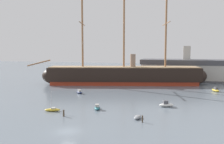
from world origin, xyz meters
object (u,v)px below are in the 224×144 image
at_px(sailboat_foreground_left, 52,110).
at_px(dockside_warehouse_right, 203,70).
at_px(dinghy_far_left, 65,82).
at_px(mooring_piling_nearest, 64,113).
at_px(seagull_in_flight, 83,43).
at_px(motorboat_alongside_bow, 79,92).
at_px(motorboat_far_right, 216,90).
at_px(dinghy_foreground_right, 138,117).
at_px(tall_ship, 124,75).
at_px(motorboat_mid_right, 166,105).
at_px(motorboat_near_centre, 97,108).
at_px(mooring_piling_left_pair, 142,119).

height_order(sailboat_foreground_left, dockside_warehouse_right, dockside_warehouse_right).
height_order(dinghy_far_left, mooring_piling_nearest, mooring_piling_nearest).
height_order(dockside_warehouse_right, seagull_in_flight, seagull_in_flight).
distance_m(motorboat_alongside_bow, mooring_piling_nearest, 26.51).
xyz_separation_m(sailboat_foreground_left, dockside_warehouse_right, (38.99, 66.70, 4.43)).
distance_m(dinghy_far_left, motorboat_far_right, 59.69).
height_order(dinghy_foreground_right, mooring_piling_nearest, mooring_piling_nearest).
bearing_deg(tall_ship, motorboat_alongside_bow, -111.85).
bearing_deg(mooring_piling_nearest, dockside_warehouse_right, 63.72).
bearing_deg(motorboat_mid_right, dinghy_foreground_right, -113.30).
distance_m(tall_ship, motorboat_mid_right, 39.24).
relative_size(dinghy_foreground_right, seagull_in_flight, 2.44).
bearing_deg(motorboat_mid_right, sailboat_foreground_left, -155.11).
xyz_separation_m(motorboat_alongside_bow, seagull_in_flight, (3.90, -5.84, 15.92)).
xyz_separation_m(motorboat_near_centre, mooring_piling_left_pair, (12.05, -7.13, 0.24)).
xyz_separation_m(tall_ship, seagull_in_flight, (-5.60, -29.55, 12.50)).
bearing_deg(tall_ship, dinghy_far_left, -172.78).
distance_m(motorboat_mid_right, mooring_piling_nearest, 25.76).
bearing_deg(seagull_in_flight, motorboat_far_right, 28.91).
bearing_deg(tall_ship, dinghy_foreground_right, -73.57).
distance_m(motorboat_alongside_bow, dinghy_far_left, 25.91).
bearing_deg(motorboat_alongside_bow, tall_ship, 68.15).
distance_m(motorboat_near_centre, motorboat_far_right, 46.09).
height_order(tall_ship, motorboat_mid_right, tall_ship).
relative_size(tall_ship, dockside_warehouse_right, 1.20).
relative_size(tall_ship, dinghy_far_left, 27.40).
height_order(mooring_piling_nearest, dockside_warehouse_right, dockside_warehouse_right).
relative_size(motorboat_near_centre, dockside_warehouse_right, 0.06).
distance_m(dinghy_foreground_right, dinghy_far_left, 58.24).
height_order(motorboat_alongside_bow, mooring_piling_left_pair, mooring_piling_left_pair).
xyz_separation_m(sailboat_foreground_left, dinghy_far_left, (-18.82, 42.81, -0.11)).
height_order(sailboat_foreground_left, motorboat_alongside_bow, sailboat_foreground_left).
distance_m(sailboat_foreground_left, dockside_warehouse_right, 77.39).
height_order(motorboat_far_right, mooring_piling_nearest, motorboat_far_right).
distance_m(tall_ship, seagull_in_flight, 32.57).
xyz_separation_m(motorboat_far_right, dockside_warehouse_right, (-1.71, 28.26, 4.28)).
bearing_deg(dinghy_foreground_right, motorboat_mid_right, 66.70).
bearing_deg(dinghy_far_left, seagull_in_flight, -53.12).
xyz_separation_m(motorboat_alongside_bow, dockside_warehouse_right, (41.96, 44.39, 4.36)).
distance_m(tall_ship, sailboat_foreground_left, 46.62).
bearing_deg(tall_ship, seagull_in_flight, -100.73).
relative_size(mooring_piling_left_pair, dockside_warehouse_right, 0.02).
height_order(sailboat_foreground_left, dinghy_far_left, sailboat_foreground_left).
relative_size(dinghy_foreground_right, motorboat_alongside_bow, 0.92).
distance_m(mooring_piling_nearest, mooring_piling_left_pair, 17.08).
relative_size(mooring_piling_nearest, dockside_warehouse_right, 0.02).
bearing_deg(motorboat_near_centre, dockside_warehouse_right, 64.66).
bearing_deg(dinghy_far_left, mooring_piling_nearest, -63.07).
relative_size(tall_ship, motorboat_near_centre, 21.30).
bearing_deg(mooring_piling_left_pair, dinghy_far_left, 131.64).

